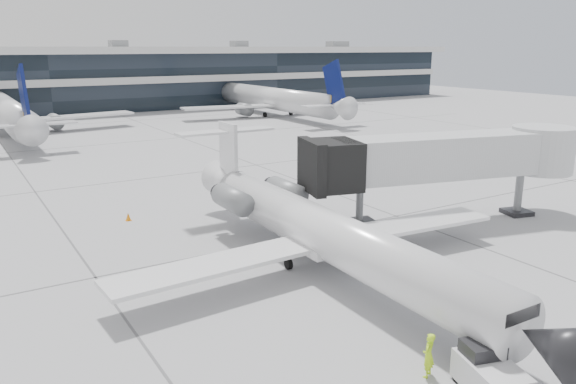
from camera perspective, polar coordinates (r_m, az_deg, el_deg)
ground at (r=33.31m, az=-1.96°, el=-5.11°), size 220.00×220.00×0.00m
terminal at (r=110.56m, az=-23.90°, el=10.12°), size 170.00×22.00×10.00m
bg_jet_center at (r=83.39m, az=-26.28°, el=5.34°), size 32.00×40.00×9.60m
bg_jet_right at (r=95.66m, az=-1.63°, el=7.82°), size 32.00×40.00×9.60m
regional_jet at (r=28.53m, az=3.49°, el=-3.92°), size 22.16×27.56×6.38m
jet_bridge at (r=37.76m, az=16.80°, el=3.50°), size 18.51×7.68×5.99m
ramp_worker at (r=20.87m, az=14.08°, el=-15.78°), size 0.71×0.62×1.63m
baggage_tug at (r=20.59m, az=19.79°, el=-17.00°), size 2.14×2.84×1.61m
traffic_cone at (r=38.73m, az=-15.92°, el=-2.44°), size 0.40×0.40×0.54m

